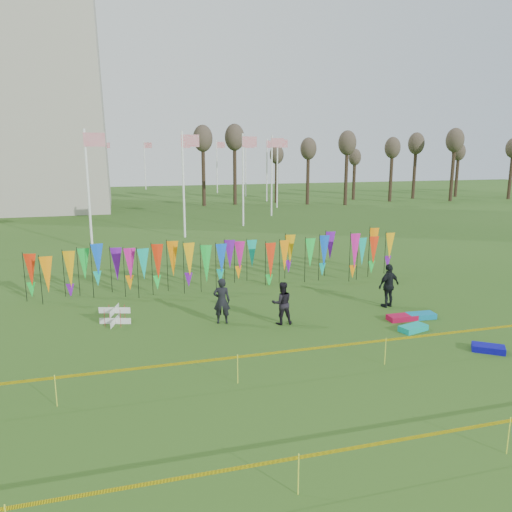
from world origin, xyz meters
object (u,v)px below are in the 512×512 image
object	(u,v)px
kite_bag_blue	(488,348)
kite_bag_teal	(421,316)
person_mid	(282,303)
person_left	(222,301)
kite_bag_turquoise	(413,328)
box_kite	(115,316)
person_right	(389,286)
kite_bag_red	(402,318)

from	to	relation	value
kite_bag_blue	kite_bag_teal	bearing A→B (deg)	93.71
kite_bag_teal	person_mid	bearing A→B (deg)	170.71
kite_bag_blue	kite_bag_teal	size ratio (longest dim) A/B	0.91
person_left	kite_bag_turquoise	distance (m)	7.35
box_kite	person_left	bearing A→B (deg)	-13.83
box_kite	kite_bag_turquoise	bearing A→B (deg)	-19.38
box_kite	kite_bag_blue	xyz separation A→B (m)	(12.13, -6.19, -0.24)
person_right	kite_bag_turquoise	world-z (taller)	person_right
person_mid	kite_bag_teal	distance (m)	5.73
kite_bag_red	kite_bag_teal	distance (m)	0.85
person_right	kite_bag_blue	world-z (taller)	person_right
kite_bag_red	kite_bag_teal	bearing A→B (deg)	-0.63
person_left	kite_bag_turquoise	size ratio (longest dim) A/B	1.69
box_kite	person_left	distance (m)	4.20
kite_bag_turquoise	kite_bag_teal	xyz separation A→B (m)	(1.11, 1.17, 0.00)
person_mid	person_right	world-z (taller)	person_right
kite_bag_red	box_kite	bearing A→B (deg)	166.70
person_mid	kite_bag_red	size ratio (longest dim) A/B	1.45
kite_bag_teal	person_left	bearing A→B (deg)	168.30
box_kite	person_mid	distance (m)	6.53
person_mid	kite_bag_blue	bearing A→B (deg)	146.49
kite_bag_red	kite_bag_teal	size ratio (longest dim) A/B	1.03
kite_bag_blue	kite_bag_turquoise	bearing A→B (deg)	119.15
person_mid	kite_bag_teal	size ratio (longest dim) A/B	1.49
person_left	person_right	distance (m)	7.35
person_right	kite_bag_blue	distance (m)	5.40
kite_bag_blue	kite_bag_red	size ratio (longest dim) A/B	0.88
person_right	kite_bag_red	world-z (taller)	person_right
kite_bag_turquoise	kite_bag_teal	distance (m)	1.61
box_kite	person_right	bearing A→B (deg)	-4.55
kite_bag_blue	kite_bag_red	world-z (taller)	kite_bag_blue
kite_bag_blue	person_mid	bearing A→B (deg)	142.46
person_right	kite_bag_teal	world-z (taller)	person_right
kite_bag_blue	person_right	bearing A→B (deg)	97.91
kite_bag_blue	kite_bag_teal	xyz separation A→B (m)	(-0.23, 3.57, 0.00)
person_left	person_right	world-z (taller)	person_right
person_mid	kite_bag_red	distance (m)	4.91
kite_bag_turquoise	kite_bag_teal	bearing A→B (deg)	46.70
box_kite	person_right	world-z (taller)	person_right
person_left	kite_bag_turquoise	bearing A→B (deg)	170.55
person_right	person_mid	bearing A→B (deg)	-6.77
person_right	kite_bag_blue	bearing A→B (deg)	82.27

